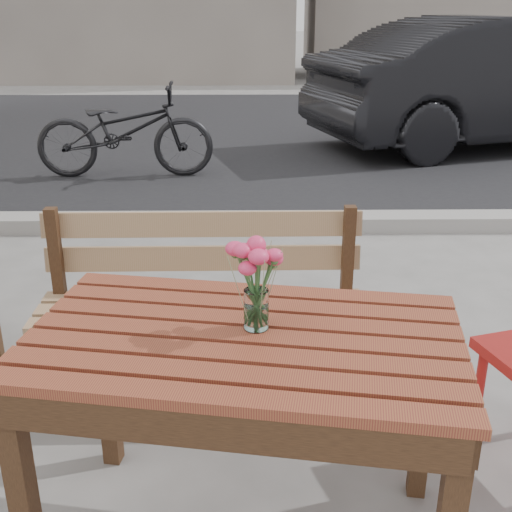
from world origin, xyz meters
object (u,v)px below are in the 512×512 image
at_px(main_vase, 256,272).
at_px(parked_car, 500,83).
at_px(main_table, 244,372).
at_px(bicycle, 125,131).

distance_m(main_vase, parked_car, 7.07).
height_order(main_table, main_vase, main_vase).
distance_m(main_table, bicycle, 5.06).
bearing_deg(main_table, main_vase, 54.41).
relative_size(main_table, main_vase, 4.75).
xyz_separation_m(main_vase, bicycle, (-1.28, 4.86, -0.50)).
relative_size(parked_car, bicycle, 2.61).
xyz_separation_m(parked_car, bicycle, (-4.37, -1.50, -0.30)).
bearing_deg(main_vase, main_table, -135.25).
distance_m(parked_car, bicycle, 4.63).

